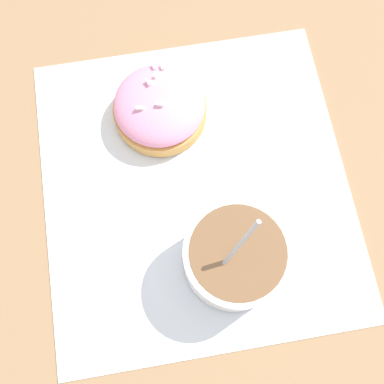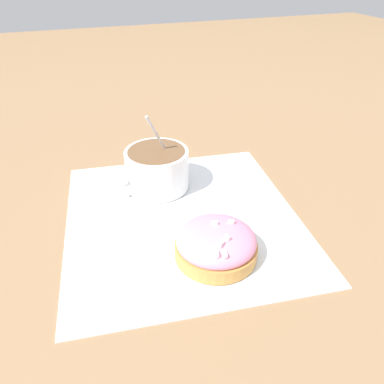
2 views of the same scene
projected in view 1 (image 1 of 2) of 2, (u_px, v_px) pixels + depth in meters
name	position (u px, v px, depth m)	size (l,w,h in m)	color
ground_plane	(196.00, 186.00, 0.46)	(3.00, 3.00, 0.00)	#93704C
paper_napkin	(196.00, 185.00, 0.46)	(0.36, 0.34, 0.00)	white
coffee_cup	(236.00, 256.00, 0.40)	(0.09, 0.12, 0.12)	white
frosted_pastry	(160.00, 107.00, 0.46)	(0.10, 0.10, 0.04)	#D19347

